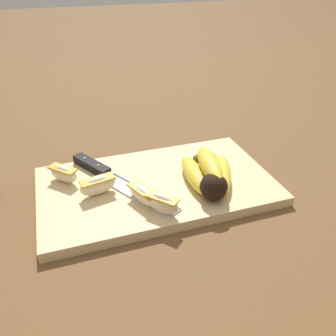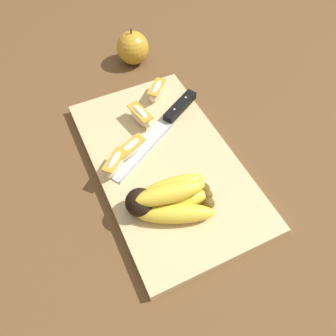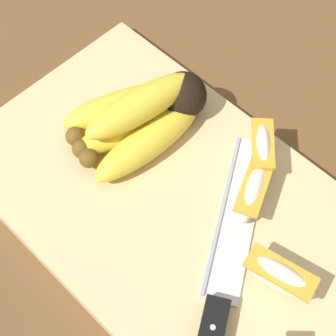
{
  "view_description": "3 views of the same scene",
  "coord_description": "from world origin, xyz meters",
  "px_view_note": "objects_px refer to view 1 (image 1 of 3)",
  "views": [
    {
      "loc": [
        -0.17,
        -0.54,
        0.41
      ],
      "look_at": [
        0.01,
        0.0,
        0.06
      ],
      "focal_mm": 37.47,
      "sensor_mm": 36.0,
      "label": 1
    },
    {
      "loc": [
        0.35,
        -0.15,
        0.55
      ],
      "look_at": [
        0.02,
        0.01,
        0.03
      ],
      "focal_mm": 36.11,
      "sensor_mm": 36.0,
      "label": 2
    },
    {
      "loc": [
        -0.17,
        0.2,
        0.51
      ],
      "look_at": [
        0.01,
        0.01,
        0.06
      ],
      "focal_mm": 58.98,
      "sensor_mm": 36.0,
      "label": 3
    }
  ],
  "objects_px": {
    "banana_bunch": "(209,174)",
    "chefs_knife": "(107,175)",
    "apple_wedge_middle": "(98,185)",
    "apple_wedge_far": "(143,194)",
    "apple_wedge_extra": "(63,173)",
    "apple_wedge_near": "(162,203)"
  },
  "relations": [
    {
      "from": "chefs_knife",
      "to": "apple_wedge_extra",
      "type": "bearing_deg",
      "value": 171.7
    },
    {
      "from": "chefs_knife",
      "to": "apple_wedge_far",
      "type": "bearing_deg",
      "value": -65.4
    },
    {
      "from": "banana_bunch",
      "to": "apple_wedge_far",
      "type": "height_order",
      "value": "banana_bunch"
    },
    {
      "from": "apple_wedge_near",
      "to": "apple_wedge_extra",
      "type": "relative_size",
      "value": 1.0
    },
    {
      "from": "banana_bunch",
      "to": "apple_wedge_middle",
      "type": "relative_size",
      "value": 2.16
    },
    {
      "from": "chefs_knife",
      "to": "apple_wedge_extra",
      "type": "height_order",
      "value": "apple_wedge_extra"
    },
    {
      "from": "banana_bunch",
      "to": "apple_wedge_extra",
      "type": "xyz_separation_m",
      "value": [
        -0.27,
        0.1,
        -0.0
      ]
    },
    {
      "from": "apple_wedge_middle",
      "to": "apple_wedge_extra",
      "type": "distance_m",
      "value": 0.09
    },
    {
      "from": "banana_bunch",
      "to": "chefs_knife",
      "type": "bearing_deg",
      "value": 154.59
    },
    {
      "from": "apple_wedge_extra",
      "to": "banana_bunch",
      "type": "bearing_deg",
      "value": -20.46
    },
    {
      "from": "chefs_knife",
      "to": "apple_wedge_far",
      "type": "xyz_separation_m",
      "value": [
        0.05,
        -0.1,
        0.01
      ]
    },
    {
      "from": "apple_wedge_near",
      "to": "apple_wedge_middle",
      "type": "relative_size",
      "value": 0.85
    },
    {
      "from": "apple_wedge_middle",
      "to": "apple_wedge_near",
      "type": "bearing_deg",
      "value": -43.8
    },
    {
      "from": "apple_wedge_middle",
      "to": "chefs_knife",
      "type": "bearing_deg",
      "value": 63.94
    },
    {
      "from": "chefs_knife",
      "to": "apple_wedge_middle",
      "type": "bearing_deg",
      "value": -116.06
    },
    {
      "from": "chefs_knife",
      "to": "apple_wedge_far",
      "type": "height_order",
      "value": "apple_wedge_far"
    },
    {
      "from": "banana_bunch",
      "to": "apple_wedge_extra",
      "type": "bearing_deg",
      "value": 159.54
    },
    {
      "from": "banana_bunch",
      "to": "chefs_knife",
      "type": "xyz_separation_m",
      "value": [
        -0.18,
        0.09,
        -0.02
      ]
    },
    {
      "from": "apple_wedge_near",
      "to": "apple_wedge_middle",
      "type": "xyz_separation_m",
      "value": [
        -0.1,
        0.09,
        -0.0
      ]
    },
    {
      "from": "chefs_knife",
      "to": "apple_wedge_middle",
      "type": "relative_size",
      "value": 3.54
    },
    {
      "from": "banana_bunch",
      "to": "apple_wedge_extra",
      "type": "height_order",
      "value": "banana_bunch"
    },
    {
      "from": "apple_wedge_middle",
      "to": "apple_wedge_far",
      "type": "height_order",
      "value": "apple_wedge_middle"
    }
  ]
}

